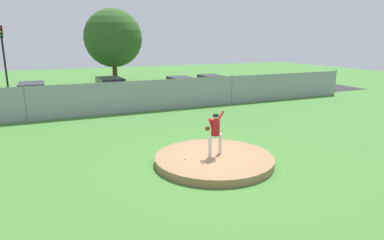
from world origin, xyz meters
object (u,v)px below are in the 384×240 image
at_px(baseball, 185,159).
at_px(parked_car_champagne, 111,91).
at_px(parked_car_navy, 211,84).
at_px(parked_car_slate, 33,95).
at_px(traffic_light_near, 3,50).
at_px(parked_car_silver, 181,87).
at_px(pitcher_youth, 215,130).

distance_m(baseball, parked_car_champagne, 14.04).
xyz_separation_m(parked_car_champagne, parked_car_navy, (8.67, 0.83, -0.11)).
bearing_deg(parked_car_champagne, parked_car_navy, 5.50).
bearing_deg(parked_car_champagne, parked_car_slate, 174.93).
xyz_separation_m(parked_car_champagne, parked_car_slate, (-5.20, 0.46, -0.07)).
distance_m(baseball, traffic_light_near, 20.38).
bearing_deg(parked_car_slate, parked_car_navy, 1.54).
distance_m(baseball, parked_car_slate, 15.41).
bearing_deg(traffic_light_near, parked_car_silver, -20.13).
height_order(parked_car_silver, traffic_light_near, traffic_light_near).
relative_size(parked_car_champagne, parked_car_navy, 1.07).
xyz_separation_m(baseball, parked_car_navy, (8.65, 14.86, 0.44)).
height_order(parked_car_slate, traffic_light_near, traffic_light_near).
height_order(pitcher_youth, traffic_light_near, traffic_light_near).
bearing_deg(parked_car_slate, pitcher_youth, -66.09).
bearing_deg(baseball, parked_car_silver, 68.29).
relative_size(baseball, traffic_light_near, 0.01).
distance_m(parked_car_champagne, traffic_light_near, 8.97).
relative_size(parked_car_champagne, parked_car_slate, 1.03).
bearing_deg(pitcher_youth, parked_car_slate, 113.91).
height_order(pitcher_youth, parked_car_silver, pitcher_youth).
distance_m(parked_car_silver, traffic_light_near, 13.83).
bearing_deg(traffic_light_near, parked_car_navy, -14.17).
bearing_deg(pitcher_youth, parked_car_champagne, 95.02).
height_order(parked_car_champagne, traffic_light_near, traffic_light_near).
height_order(parked_car_champagne, parked_car_slate, parked_car_champagne).
xyz_separation_m(parked_car_champagne, parked_car_silver, (5.66, 0.14, -0.10)).
bearing_deg(parked_car_silver, traffic_light_near, 159.87).
distance_m(parked_car_navy, traffic_light_near, 16.45).
height_order(baseball, traffic_light_near, traffic_light_near).
height_order(baseball, parked_car_slate, parked_car_slate).
bearing_deg(parked_car_silver, parked_car_champagne, -178.53).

